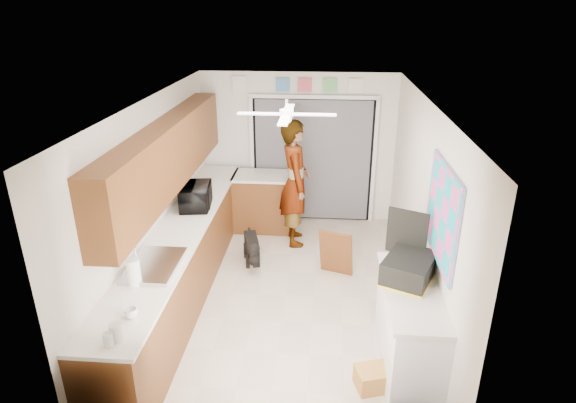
{
  "coord_description": "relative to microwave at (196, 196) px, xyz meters",
  "views": [
    {
      "loc": [
        0.46,
        -5.27,
        3.5
      ],
      "look_at": [
        0.0,
        0.4,
        1.15
      ],
      "focal_mm": 30.0,
      "sensor_mm": 36.0,
      "label": 1
    }
  ],
  "objects": [
    {
      "name": "floor",
      "position": [
        1.26,
        -0.61,
        -1.1
      ],
      "size": [
        5.0,
        5.0,
        0.0
      ],
      "primitive_type": "plane",
      "color": "#BDAB98",
      "rests_on": "ground"
    },
    {
      "name": "ceiling",
      "position": [
        1.26,
        -0.61,
        1.4
      ],
      "size": [
        5.0,
        5.0,
        0.0
      ],
      "primitive_type": "plane",
      "rotation": [
        3.14,
        0.0,
        0.0
      ],
      "color": "white",
      "rests_on": "ground"
    },
    {
      "name": "wall_back",
      "position": [
        1.26,
        1.89,
        0.15
      ],
      "size": [
        3.2,
        0.0,
        3.2
      ],
      "primitive_type": "plane",
      "rotation": [
        1.57,
        0.0,
        0.0
      ],
      "color": "white",
      "rests_on": "ground"
    },
    {
      "name": "wall_front",
      "position": [
        1.26,
        -3.11,
        0.15
      ],
      "size": [
        3.2,
        0.0,
        3.2
      ],
      "primitive_type": "plane",
      "rotation": [
        -1.57,
        0.0,
        0.0
      ],
      "color": "white",
      "rests_on": "ground"
    },
    {
      "name": "wall_left",
      "position": [
        -0.34,
        -0.61,
        0.15
      ],
      "size": [
        0.0,
        5.0,
        5.0
      ],
      "primitive_type": "plane",
      "rotation": [
        1.57,
        0.0,
        1.57
      ],
      "color": "white",
      "rests_on": "ground"
    },
    {
      "name": "wall_right",
      "position": [
        2.86,
        -0.61,
        0.15
      ],
      "size": [
        0.0,
        5.0,
        5.0
      ],
      "primitive_type": "plane",
      "rotation": [
        1.57,
        0.0,
        -1.57
      ],
      "color": "white",
      "rests_on": "ground"
    },
    {
      "name": "left_base_cabinets",
      "position": [
        -0.04,
        -0.61,
        -0.65
      ],
      "size": [
        0.6,
        4.8,
        0.9
      ],
      "primitive_type": "cube",
      "color": "brown",
      "rests_on": "floor"
    },
    {
      "name": "left_countertop",
      "position": [
        -0.03,
        -0.61,
        -0.18
      ],
      "size": [
        0.62,
        4.8,
        0.04
      ],
      "primitive_type": "cube",
      "color": "white",
      "rests_on": "left_base_cabinets"
    },
    {
      "name": "upper_cabinets",
      "position": [
        -0.18,
        -0.41,
        0.7
      ],
      "size": [
        0.32,
        4.0,
        0.8
      ],
      "primitive_type": "cube",
      "color": "brown",
      "rests_on": "wall_left"
    },
    {
      "name": "sink_basin",
      "position": [
        -0.03,
        -1.61,
        -0.14
      ],
      "size": [
        0.5,
        0.76,
        0.06
      ],
      "primitive_type": "cube",
      "color": "silver",
      "rests_on": "left_countertop"
    },
    {
      "name": "faucet",
      "position": [
        -0.22,
        -1.61,
        -0.05
      ],
      "size": [
        0.03,
        0.03,
        0.22
      ],
      "primitive_type": "cylinder",
      "color": "silver",
      "rests_on": "left_countertop"
    },
    {
      "name": "peninsula_base",
      "position": [
        0.76,
        1.39,
        -0.65
      ],
      "size": [
        1.0,
        0.6,
        0.9
      ],
      "primitive_type": "cube",
      "color": "brown",
      "rests_on": "floor"
    },
    {
      "name": "peninsula_top",
      "position": [
        0.76,
        1.39,
        -0.18
      ],
      "size": [
        1.04,
        0.64,
        0.04
      ],
      "primitive_type": "cube",
      "color": "white",
      "rests_on": "peninsula_base"
    },
    {
      "name": "back_opening_recess",
      "position": [
        1.51,
        1.86,
        -0.05
      ],
      "size": [
        2.0,
        0.06,
        2.1
      ],
      "primitive_type": "cube",
      "color": "black",
      "rests_on": "wall_back"
    },
    {
      "name": "curtain_panel",
      "position": [
        1.51,
        1.82,
        -0.05
      ],
      "size": [
        1.9,
        0.03,
        2.05
      ],
      "primitive_type": "cube",
      "color": "slate",
      "rests_on": "wall_back"
    },
    {
      "name": "door_trim_left",
      "position": [
        0.49,
        1.83,
        -0.05
      ],
      "size": [
        0.06,
        0.04,
        2.1
      ],
      "primitive_type": "cube",
      "color": "white",
      "rests_on": "wall_back"
    },
    {
      "name": "door_trim_right",
      "position": [
        2.53,
        1.83,
        -0.05
      ],
      "size": [
        0.06,
        0.04,
        2.1
      ],
      "primitive_type": "cube",
      "color": "white",
      "rests_on": "wall_back"
    },
    {
      "name": "door_trim_head",
      "position": [
        1.51,
        1.83,
        1.02
      ],
      "size": [
        2.1,
        0.04,
        0.06
      ],
      "primitive_type": "cube",
      "color": "white",
      "rests_on": "wall_back"
    },
    {
      "name": "header_frame_1",
      "position": [
        1.01,
        1.86,
        1.2
      ],
      "size": [
        0.22,
        0.02,
        0.22
      ],
      "primitive_type": "cube",
      "color": "#4988C4",
      "rests_on": "wall_back"
    },
    {
      "name": "header_frame_2",
      "position": [
        1.36,
        1.86,
        1.2
      ],
      "size": [
        0.22,
        0.02,
        0.22
      ],
      "primitive_type": "cube",
      "color": "#D14E5C",
      "rests_on": "wall_back"
    },
    {
      "name": "header_frame_3",
      "position": [
        1.76,
        1.86,
        1.2
      ],
      "size": [
        0.22,
        0.02,
        0.22
      ],
      "primitive_type": "cube",
      "color": "#6AB769",
      "rests_on": "wall_back"
    },
    {
      "name": "header_frame_4",
      "position": [
        2.16,
        1.86,
        1.2
      ],
      "size": [
        0.22,
        0.02,
        0.22
      ],
      "primitive_type": "cube",
      "color": "white",
      "rests_on": "wall_back"
    },
    {
      "name": "route66_sign",
      "position": [
        0.31,
        1.86,
        1.2
      ],
      "size": [
        0.22,
        0.02,
        0.26
      ],
      "primitive_type": "cube",
      "color": "silver",
      "rests_on": "wall_back"
    },
    {
      "name": "right_counter_base",
      "position": [
        2.61,
        -1.81,
        -0.65
      ],
      "size": [
        0.5,
        1.4,
        0.9
      ],
      "primitive_type": "cube",
      "color": "white",
      "rests_on": "floor"
    },
    {
      "name": "right_counter_top",
      "position": [
        2.6,
        -1.81,
        -0.18
      ],
      "size": [
        0.54,
        1.44,
        0.04
      ],
      "primitive_type": "cube",
      "color": "white",
      "rests_on": "right_counter_base"
    },
    {
      "name": "abstract_painting",
      "position": [
        2.84,
        -1.61,
        0.55
      ],
      "size": [
        0.03,
        1.15,
        0.95
      ],
      "primitive_type": "cube",
      "color": "#E152AA",
      "rests_on": "wall_right"
    },
    {
      "name": "ceiling_fan",
      "position": [
        1.26,
        -0.41,
        1.22
      ],
      "size": [
        1.14,
        1.14,
        0.24
      ],
      "primitive_type": "cube",
      "color": "white",
      "rests_on": "ceiling"
    },
    {
      "name": "microwave",
      "position": [
        0.0,
        0.0,
        0.0
      ],
      "size": [
        0.46,
        0.61,
        0.31
      ],
      "primitive_type": "imported",
      "rotation": [
        0.0,
        0.0,
        1.7
      ],
      "color": "black",
      "rests_on": "left_countertop"
    },
    {
      "name": "cup",
      "position": [
        0.06,
        -2.48,
        -0.11
      ],
      "size": [
        0.15,
        0.15,
        0.09
      ],
      "primitive_type": "imported",
      "rotation": [
        0.0,
        0.0,
        0.39
      ],
      "color": "white",
      "rests_on": "left_countertop"
    },
    {
      "name": "jar_a",
      "position": [
        0.06,
        -2.78,
        -0.08
      ],
      "size": [
        0.14,
        0.14,
        0.15
      ],
      "primitive_type": "cylinder",
      "rotation": [
        0.0,
        0.0,
        0.39
      ],
      "color": "silver",
      "rests_on": "left_countertop"
    },
    {
      "name": "jar_b",
      "position": [
        0.02,
        -2.86,
        -0.1
      ],
      "size": [
        0.1,
        0.1,
        0.12
      ],
      "primitive_type": "cylinder",
      "rotation": [
        0.0,
        0.0,
        0.38
      ],
      "color": "silver",
      "rests_on": "left_countertop"
    },
    {
      "name": "paper_towel_roll",
      "position": [
        -0.11,
        -1.95,
        -0.02
      ],
      "size": [
        0.13,
        0.13,
        0.28
      ],
      "primitive_type": "cylinder",
      "rotation": [
        0.0,
        0.0,
        0.0
      ],
      "color": "white",
      "rests_on": "left_countertop"
    },
    {
      "name": "suitcase",
      "position": [
        2.58,
        -1.64,
        -0.03
      ],
      "size": [
        0.63,
        0.7,
        0.25
      ],
      "primitive_type": "cube",
      "rotation": [
        0.0,
        0.0,
        -0.43
      ],
      "color": "black",
      "rests_on": "right_counter_top"
    },
    {
      "name": "suitcase_rim",
      "position": [
        2.58,
        -1.64,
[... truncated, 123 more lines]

